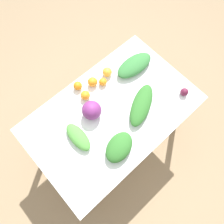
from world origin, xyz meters
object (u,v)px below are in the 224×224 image
object	(u,v)px
greens_bunch_scallion	(134,65)
greens_bunch_dandelion	(78,137)
orange_2	(103,82)
orange_3	(85,95)
orange_0	(93,82)
greens_bunch_kale	(119,147)
beet_root	(184,92)
greens_bunch_beet_tops	(141,105)
orange_1	(107,72)
orange_4	(78,86)
cabbage_purple	(92,110)

from	to	relation	value
greens_bunch_scallion	greens_bunch_dandelion	bearing A→B (deg)	-167.52
orange_2	orange_3	xyz separation A→B (m)	(-0.19, 0.00, 0.01)
orange_0	orange_2	size ratio (longest dim) A/B	1.21
greens_bunch_kale	orange_0	world-z (taller)	greens_bunch_kale
greens_bunch_dandelion	beet_root	world-z (taller)	greens_bunch_dandelion
beet_root	orange_0	size ratio (longest dim) A/B	0.82
greens_bunch_beet_tops	orange_1	xyz separation A→B (m)	(0.00, 0.40, -0.00)
orange_1	orange_4	distance (m)	0.27
cabbage_purple	orange_4	bearing A→B (deg)	76.10
orange_4	greens_bunch_dandelion	bearing A→B (deg)	-128.58
orange_3	orange_4	distance (m)	0.11
greens_bunch_beet_tops	orange_3	world-z (taller)	greens_bunch_beet_tops
orange_0	orange_2	bearing A→B (deg)	-39.31
cabbage_purple	orange_2	xyz separation A→B (m)	(0.24, 0.15, -0.04)
greens_bunch_dandelion	orange_0	distance (m)	0.47
greens_bunch_scallion	orange_1	xyz separation A→B (m)	(-0.21, 0.11, -0.00)
cabbage_purple	orange_0	world-z (taller)	cabbage_purple
greens_bunch_beet_tops	orange_2	distance (m)	0.37
greens_bunch_beet_tops	orange_1	world-z (taller)	greens_bunch_beet_tops
greens_bunch_scallion	beet_root	xyz separation A→B (m)	(0.13, -0.45, -0.01)
orange_0	greens_bunch_dandelion	bearing A→B (deg)	-143.50
orange_0	orange_4	distance (m)	0.12
greens_bunch_kale	beet_root	distance (m)	0.70
cabbage_purple	orange_3	xyz separation A→B (m)	(0.05, 0.15, -0.04)
cabbage_purple	orange_1	world-z (taller)	cabbage_purple
orange_0	orange_3	bearing A→B (deg)	-156.51
greens_bunch_kale	orange_1	world-z (taller)	greens_bunch_kale
orange_1	orange_2	size ratio (longest dim) A/B	1.20
greens_bunch_beet_tops	orange_4	size ratio (longest dim) A/B	5.32
greens_bunch_kale	cabbage_purple	bearing A→B (deg)	84.36
greens_bunch_dandelion	orange_1	size ratio (longest dim) A/B	3.25
greens_bunch_scallion	orange_3	xyz separation A→B (m)	(-0.49, 0.06, -0.00)
orange_4	beet_root	bearing A→B (deg)	-45.89
orange_1	orange_2	bearing A→B (deg)	-153.50
cabbage_purple	greens_bunch_kale	world-z (taller)	cabbage_purple
greens_bunch_scallion	greens_bunch_kale	world-z (taller)	greens_bunch_kale
orange_3	orange_1	bearing A→B (deg)	8.81
cabbage_purple	orange_3	world-z (taller)	cabbage_purple
greens_bunch_dandelion	orange_2	world-z (taller)	greens_bunch_dandelion
beet_root	orange_2	distance (m)	0.67
greens_bunch_scallion	orange_3	bearing A→B (deg)	172.47
greens_bunch_dandelion	orange_4	xyz separation A→B (m)	(0.27, 0.34, -0.00)
greens_bunch_beet_tops	orange_1	size ratio (longest dim) A/B	4.84
orange_4	cabbage_purple	bearing A→B (deg)	-103.90
greens_bunch_dandelion	orange_2	distance (m)	0.50
greens_bunch_kale	orange_4	size ratio (longest dim) A/B	3.49
orange_4	greens_bunch_scallion	bearing A→B (deg)	-19.95
greens_bunch_beet_tops	beet_root	world-z (taller)	greens_bunch_beet_tops
cabbage_purple	greens_bunch_scallion	distance (m)	0.55
beet_root	orange_3	distance (m)	0.80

